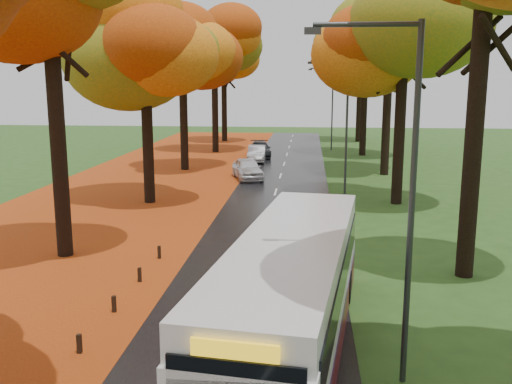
# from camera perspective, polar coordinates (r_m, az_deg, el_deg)

# --- Properties ---
(road) EXTENTS (6.50, 90.00, 0.04)m
(road) POSITION_cam_1_polar(r_m,az_deg,el_deg) (30.09, 1.42, -1.86)
(road) COLOR black
(road) RESTS_ON ground
(centre_line) EXTENTS (0.12, 90.00, 0.01)m
(centre_line) POSITION_cam_1_polar(r_m,az_deg,el_deg) (30.08, 1.42, -1.82)
(centre_line) COLOR silver
(centre_line) RESTS_ON road
(leaf_verge) EXTENTS (12.00, 90.00, 0.02)m
(leaf_verge) POSITION_cam_1_polar(r_m,az_deg,el_deg) (31.96, -14.91, -1.48)
(leaf_verge) COLOR maroon
(leaf_verge) RESTS_ON ground
(leaf_drift) EXTENTS (0.90, 90.00, 0.01)m
(leaf_drift) POSITION_cam_1_polar(r_m,az_deg,el_deg) (30.43, -4.32, -1.70)
(leaf_drift) COLOR #BC4C13
(leaf_drift) RESTS_ON road
(trees_left) EXTENTS (9.20, 74.00, 13.88)m
(trees_left) POSITION_cam_1_polar(r_m,az_deg,el_deg) (32.74, -11.38, 15.74)
(trees_left) COLOR black
(trees_left) RESTS_ON ground
(trees_right) EXTENTS (9.30, 74.20, 13.96)m
(trees_right) POSITION_cam_1_polar(r_m,az_deg,el_deg) (31.74, 15.36, 16.01)
(trees_right) COLOR black
(trees_right) RESTS_ON ground
(streetlamp_near) EXTENTS (2.45, 0.18, 8.00)m
(streetlamp_near) POSITION_cam_1_polar(r_m,az_deg,el_deg) (12.58, 14.32, 1.33)
(streetlamp_near) COLOR #333538
(streetlamp_near) RESTS_ON ground
(streetlamp_mid) EXTENTS (2.45, 0.18, 8.00)m
(streetlamp_mid) POSITION_cam_1_polar(r_m,az_deg,el_deg) (34.37, 8.67, 7.55)
(streetlamp_mid) COLOR #333538
(streetlamp_mid) RESTS_ON ground
(streetlamp_far) EXTENTS (2.45, 0.18, 8.00)m
(streetlamp_far) POSITION_cam_1_polar(r_m,az_deg,el_deg) (56.32, 7.39, 8.93)
(streetlamp_far) COLOR #333538
(streetlamp_far) RESTS_ON ground
(bus) EXTENTS (4.00, 11.51, 2.97)m
(bus) POSITION_cam_1_polar(r_m,az_deg,el_deg) (14.51, 3.58, -9.84)
(bus) COLOR #590E17
(bus) RESTS_ON road
(car_white) EXTENTS (2.86, 4.53, 1.44)m
(car_white) POSITION_cam_1_polar(r_m,az_deg,el_deg) (39.50, -0.85, 2.36)
(car_white) COLOR silver
(car_white) RESTS_ON road
(car_silver) EXTENTS (1.57, 4.14, 1.35)m
(car_silver) POSITION_cam_1_polar(r_m,az_deg,el_deg) (48.02, 0.09, 3.87)
(car_silver) COLOR #989AA0
(car_silver) RESTS_ON road
(car_dark) EXTENTS (2.41, 4.81, 1.34)m
(car_dark) POSITION_cam_1_polar(r_m,az_deg,el_deg) (50.91, 0.39, 4.28)
(car_dark) COLOR black
(car_dark) RESTS_ON road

